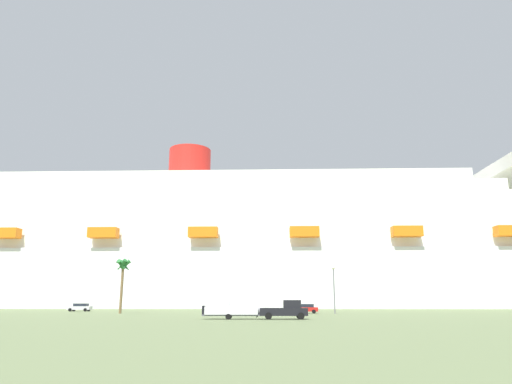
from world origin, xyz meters
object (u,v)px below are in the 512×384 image
object	(u,v)px
street_lamp	(334,282)
parked_car_red_hatchback	(306,308)
small_boat_on_trailer	(237,311)
palm_tree	(123,269)
parked_car_silver_sedan	(80,307)
pickup_truck	(286,310)
cruise_ship	(305,254)

from	to	relation	value
street_lamp	parked_car_red_hatchback	bearing A→B (deg)	149.04
small_boat_on_trailer	palm_tree	world-z (taller)	palm_tree
palm_tree	parked_car_silver_sedan	world-z (taller)	palm_tree
pickup_truck	parked_car_silver_sedan	size ratio (longest dim) A/B	1.19
cruise_ship	street_lamp	xyz separation A→B (m)	(7.45, -66.18, -11.21)
pickup_truck	palm_tree	distance (m)	37.06
parked_car_red_hatchback	parked_car_silver_sedan	world-z (taller)	same
palm_tree	parked_car_red_hatchback	distance (m)	32.50
small_boat_on_trailer	parked_car_red_hatchback	bearing A→B (deg)	75.44
small_boat_on_trailer	parked_car_red_hatchback	world-z (taller)	small_boat_on_trailer
street_lamp	parked_car_red_hatchback	distance (m)	7.07
cruise_ship	palm_tree	xyz separation A→B (m)	(-28.75, -68.61, -8.83)
small_boat_on_trailer	palm_tree	size ratio (longest dim) A/B	0.93
pickup_truck	palm_tree	bearing A→B (deg)	145.56
small_boat_on_trailer	street_lamp	world-z (taller)	street_lamp
palm_tree	parked_car_silver_sedan	distance (m)	21.53
cruise_ship	parked_car_silver_sedan	world-z (taller)	cruise_ship
pickup_truck	parked_car_red_hatchback	world-z (taller)	pickup_truck
pickup_truck	palm_tree	size ratio (longest dim) A/B	0.63
parked_car_silver_sedan	small_boat_on_trailer	bearing A→B (deg)	-41.75
small_boat_on_trailer	palm_tree	xyz separation A→B (m)	(-24.42, 21.41, 6.52)
parked_car_red_hatchback	cruise_ship	bearing A→B (deg)	92.37
pickup_truck	parked_car_silver_sedan	xyz separation A→B (m)	(-45.18, 34.49, -0.21)
cruise_ship	pickup_truck	bearing A→B (deg)	-89.13
pickup_truck	parked_car_red_hatchback	bearing A→B (deg)	87.20
small_boat_on_trailer	parked_car_silver_sedan	world-z (taller)	small_boat_on_trailer
cruise_ship	parked_car_red_hatchback	world-z (taller)	cruise_ship
small_boat_on_trailer	street_lamp	size ratio (longest dim) A/B	1.11
palm_tree	parked_car_red_hatchback	bearing A→B (deg)	9.64
palm_tree	parked_car_silver_sedan	size ratio (longest dim) A/B	1.88
cruise_ship	parked_car_silver_sedan	distance (m)	71.83
cruise_ship	parked_car_red_hatchback	bearing A→B (deg)	-87.63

